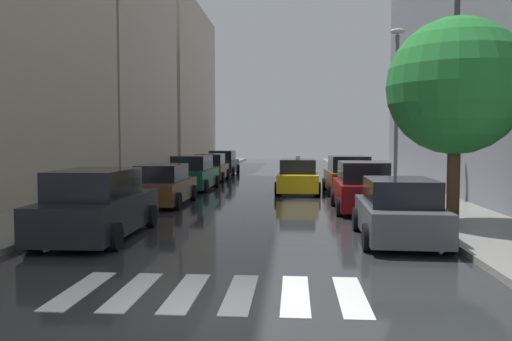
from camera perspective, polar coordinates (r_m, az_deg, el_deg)
ground_plane at (r=31.09m, az=1.85°, el=-1.27°), size 28.00×72.00×0.04m
sidewalk_left at (r=32.02m, az=-9.85°, el=-1.02°), size 3.00×72.00×0.15m
sidewalk_right at (r=31.48m, az=13.76°, el=-1.14°), size 3.00×72.00×0.15m
crosswalk_stripes at (r=8.57m, az=-4.87°, el=-13.57°), size 4.95×2.20×0.01m
building_left_mid at (r=36.65m, az=-16.27°, el=17.58°), size 6.00×13.34×23.14m
building_left_far at (r=52.09m, az=-9.53°, el=9.28°), size 6.00×18.39×15.79m
building_right_mid at (r=31.65m, az=23.04°, el=17.15°), size 6.00×14.08×20.36m
parked_car_left_nearest at (r=13.67m, az=-17.40°, el=-3.83°), size 2.20×4.80×1.77m
parked_car_left_second at (r=20.09m, az=-10.41°, el=-1.69°), size 2.01×4.53×1.58m
parked_car_left_third at (r=25.94m, az=-7.10°, el=-0.38°), size 2.16×4.57×1.75m
parked_car_left_fourth at (r=31.79m, az=-5.12°, el=0.27°), size 2.07×4.46×1.68m
parked_car_left_fifth at (r=37.88m, az=-3.74°, el=0.83°), size 2.12×4.63×1.77m
parked_car_right_nearest at (r=13.10m, az=15.80°, el=-4.49°), size 2.12×4.07×1.57m
parked_car_right_second at (r=18.32m, az=11.86°, el=-1.97°), size 2.02×4.10×1.77m
parked_car_right_third at (r=24.21m, az=10.33°, el=-0.63°), size 2.22×4.51×1.79m
taxi_midroad at (r=24.28m, az=4.75°, el=-0.73°), size 2.13×4.49×1.81m
street_tree_right at (r=15.53m, az=21.56°, el=8.78°), size 3.86×3.86×5.82m
lamp_post_right at (r=21.93m, az=15.55°, el=7.61°), size 0.60×0.28×6.97m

